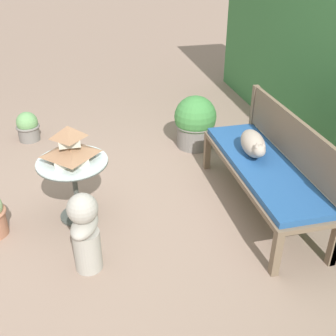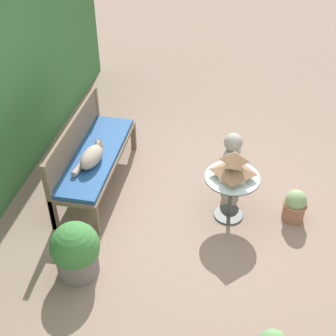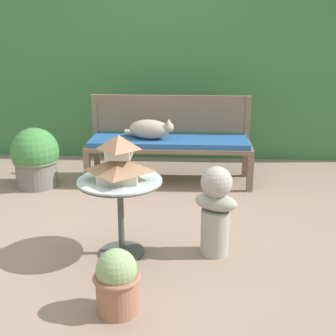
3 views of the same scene
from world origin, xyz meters
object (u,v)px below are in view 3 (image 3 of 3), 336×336
at_px(patio_table, 120,196).
at_px(garden_bust, 216,209).
at_px(cat, 150,129).
at_px(potted_plant_table_far, 35,158).
at_px(potted_plant_table_near, 117,281).
at_px(pagoda_birdhouse, 119,161).
at_px(garden_bench, 169,145).

height_order(patio_table, garden_bust, garden_bust).
xyz_separation_m(cat, garden_bust, (0.61, -1.53, -0.22)).
bearing_deg(cat, garden_bust, -60.16).
height_order(cat, potted_plant_table_far, cat).
relative_size(cat, garden_bust, 0.79).
bearing_deg(potted_plant_table_near, pagoda_birdhouse, 96.88).
height_order(cat, pagoda_birdhouse, pagoda_birdhouse).
xyz_separation_m(garden_bench, pagoda_birdhouse, (-0.25, -1.59, 0.29)).
distance_m(garden_bench, potted_plant_table_near, 2.31).
bearing_deg(potted_plant_table_far, garden_bench, 9.02).
relative_size(garden_bust, potted_plant_table_far, 1.08).
relative_size(patio_table, potted_plant_table_near, 1.52).
bearing_deg(patio_table, garden_bench, 81.12).
bearing_deg(potted_plant_table_far, cat, 9.59).
bearing_deg(pagoda_birdhouse, potted_plant_table_near, -83.12).
bearing_deg(pagoda_birdhouse, cat, 88.01).
relative_size(patio_table, garden_bust, 0.91).
xyz_separation_m(potted_plant_table_near, potted_plant_table_far, (-1.16, 2.09, 0.10)).
xyz_separation_m(garden_bench, cat, (-0.19, -0.02, 0.16)).
relative_size(garden_bench, patio_table, 2.82).
xyz_separation_m(garden_bench, garden_bust, (0.42, -1.55, -0.06)).
height_order(cat, garden_bust, cat).
xyz_separation_m(pagoda_birdhouse, potted_plant_table_near, (0.09, -0.70, -0.50)).
bearing_deg(garden_bench, garden_bust, -74.98).
bearing_deg(garden_bench, patio_table, -98.88).
height_order(patio_table, pagoda_birdhouse, pagoda_birdhouse).
distance_m(pagoda_birdhouse, potted_plant_table_near, 0.87).
bearing_deg(pagoda_birdhouse, potted_plant_table_far, 127.96).
height_order(garden_bench, potted_plant_table_far, potted_plant_table_far).
xyz_separation_m(cat, potted_plant_table_near, (0.03, -2.28, -0.37)).
distance_m(cat, potted_plant_table_far, 1.18).
distance_m(garden_bench, potted_plant_table_far, 1.35).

